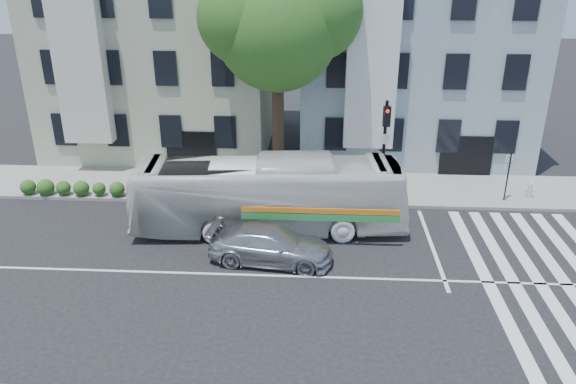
# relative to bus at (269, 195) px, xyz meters

# --- Properties ---
(ground) EXTENTS (120.00, 120.00, 0.00)m
(ground) POSITION_rel_bus_xyz_m (0.03, -3.62, -1.55)
(ground) COLOR black
(ground) RESTS_ON ground
(sidewalk_far) EXTENTS (80.00, 4.00, 0.15)m
(sidewalk_far) POSITION_rel_bus_xyz_m (0.03, 4.38, -1.47)
(sidewalk_far) COLOR gray
(sidewalk_far) RESTS_ON ground
(building_left) EXTENTS (12.00, 10.00, 11.00)m
(building_left) POSITION_rel_bus_xyz_m (-6.97, 11.38, 3.95)
(building_left) COLOR #A6A88D
(building_left) RESTS_ON ground
(building_right) EXTENTS (12.00, 10.00, 11.00)m
(building_right) POSITION_rel_bus_xyz_m (7.03, 11.38, 3.95)
(building_right) COLOR #8798A1
(building_right) RESTS_ON ground
(street_tree) EXTENTS (7.30, 5.90, 11.10)m
(street_tree) POSITION_rel_bus_xyz_m (0.09, 5.12, 6.29)
(street_tree) COLOR #2D2116
(street_tree) RESTS_ON ground
(bus) EXTENTS (3.45, 11.26, 3.09)m
(bus) POSITION_rel_bus_xyz_m (0.00, 0.00, 0.00)
(bus) COLOR silver
(bus) RESTS_ON ground
(sedan) EXTENTS (2.40, 4.80, 1.34)m
(sedan) POSITION_rel_bus_xyz_m (0.28, -2.57, -0.88)
(sedan) COLOR #B3B5BB
(sedan) RESTS_ON ground
(hedge) EXTENTS (8.52, 1.05, 0.70)m
(hedge) POSITION_rel_bus_xyz_m (-7.35, 2.68, -1.05)
(hedge) COLOR #2E601F
(hedge) RESTS_ON sidewalk_far
(traffic_signal) EXTENTS (0.48, 0.54, 4.57)m
(traffic_signal) POSITION_rel_bus_xyz_m (4.98, 3.78, 1.41)
(traffic_signal) COLOR black
(traffic_signal) RESTS_ON ground
(fire_hydrant) EXTENTS (0.41, 0.24, 0.73)m
(fire_hydrant) POSITION_rel_bus_xyz_m (11.80, 3.68, -1.02)
(fire_hydrant) COLOR silver
(fire_hydrant) RESTS_ON sidewalk_far
(far_sign_pole) EXTENTS (0.41, 0.23, 2.33)m
(far_sign_pole) POSITION_rel_bus_xyz_m (10.54, 3.27, 0.09)
(far_sign_pole) COLOR black
(far_sign_pole) RESTS_ON sidewalk_far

